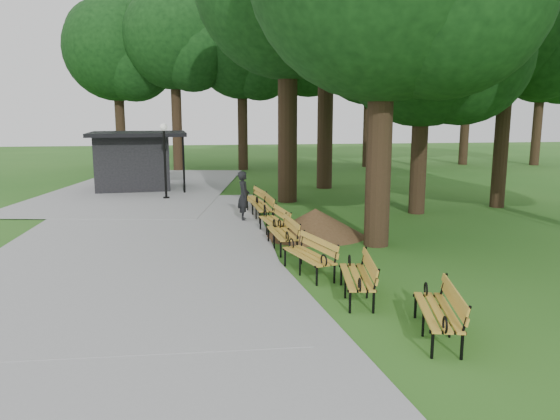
{
  "coord_description": "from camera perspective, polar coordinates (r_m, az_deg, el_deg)",
  "views": [
    {
      "loc": [
        -2.03,
        -12.88,
        3.71
      ],
      "look_at": [
        0.06,
        1.16,
        1.1
      ],
      "focal_mm": 34.06,
      "sensor_mm": 36.0,
      "label": 1
    }
  ],
  "objects": [
    {
      "name": "bench_5",
      "position": [
        18.58,
        -1.92,
        0.28
      ],
      "size": [
        0.73,
        1.93,
        0.88
      ],
      "primitive_type": null,
      "rotation": [
        0.0,
        0.0,
        -1.52
      ],
      "color": "gold",
      "rests_on": "ground"
    },
    {
      "name": "path",
      "position": [
        16.42,
        -15.14,
        -2.9
      ],
      "size": [
        12.0,
        38.0,
        0.06
      ],
      "primitive_type": "cube",
      "color": "#959598",
      "rests_on": "ground"
    },
    {
      "name": "kiosk",
      "position": [
        26.88,
        -15.46,
        5.1
      ],
      "size": [
        4.73,
        4.19,
        2.8
      ],
      "primitive_type": null,
      "rotation": [
        0.0,
        0.0,
        0.07
      ],
      "color": "black",
      "rests_on": "ground"
    },
    {
      "name": "bench_4",
      "position": [
        16.13,
        -0.68,
        -1.28
      ],
      "size": [
        0.88,
        1.97,
        0.88
      ],
      "primitive_type": null,
      "rotation": [
        0.0,
        0.0,
        -1.44
      ],
      "color": "gold",
      "rests_on": "ground"
    },
    {
      "name": "tree_backdrop",
      "position": [
        37.46,
        6.05,
        16.79
      ],
      "size": [
        36.38,
        9.66,
        15.81
      ],
      "primitive_type": null,
      "color": "black",
      "rests_on": "ground"
    },
    {
      "name": "ground",
      "position": [
        13.56,
        0.48,
        -5.47
      ],
      "size": [
        100.0,
        100.0,
        0.0
      ],
      "primitive_type": "plane",
      "color": "#245819",
      "rests_on": "ground"
    },
    {
      "name": "lamp_post",
      "position": [
        23.36,
        -12.32,
        6.81
      ],
      "size": [
        0.32,
        0.32,
        3.26
      ],
      "color": "black",
      "rests_on": "ground"
    },
    {
      "name": "bench_2",
      "position": [
        12.35,
        3.08,
        -4.95
      ],
      "size": [
        1.13,
        2.0,
        0.88
      ],
      "primitive_type": null,
      "rotation": [
        0.0,
        0.0,
        -1.3
      ],
      "color": "gold",
      "rests_on": "ground"
    },
    {
      "name": "bench_6",
      "position": [
        20.27,
        -2.91,
        1.12
      ],
      "size": [
        0.9,
        1.97,
        0.88
      ],
      "primitive_type": null,
      "rotation": [
        0.0,
        0.0,
        -1.43
      ],
      "color": "gold",
      "rests_on": "ground"
    },
    {
      "name": "bench_3",
      "position": [
        14.58,
        0.22,
        -2.55
      ],
      "size": [
        0.77,
        1.94,
        0.88
      ],
      "primitive_type": null,
      "rotation": [
        0.0,
        0.0,
        -1.5
      ],
      "color": "gold",
      "rests_on": "ground"
    },
    {
      "name": "lawn_tree_5",
      "position": [
        22.84,
        23.48,
        17.82
      ],
      "size": [
        5.51,
        5.51,
        9.78
      ],
      "color": "black",
      "rests_on": "ground"
    },
    {
      "name": "lawn_tree_1",
      "position": [
        20.37,
        15.26,
        17.57
      ],
      "size": [
        6.42,
        6.42,
        9.61
      ],
      "color": "black",
      "rests_on": "ground"
    },
    {
      "name": "bench_0",
      "position": [
        9.37,
        16.53,
        -10.45
      ],
      "size": [
        1.07,
        2.0,
        0.88
      ],
      "primitive_type": null,
      "rotation": [
        0.0,
        0.0,
        -1.81
      ],
      "color": "gold",
      "rests_on": "ground"
    },
    {
      "name": "person",
      "position": [
        18.42,
        -3.92,
        1.51
      ],
      "size": [
        0.42,
        0.63,
        1.73
      ],
      "primitive_type": "imported",
      "rotation": [
        0.0,
        0.0,
        1.57
      ],
      "color": "black",
      "rests_on": "ground"
    },
    {
      "name": "dirt_mound",
      "position": [
        16.09,
        3.81,
        -1.36
      ],
      "size": [
        2.59,
        2.59,
        0.86
      ],
      "primitive_type": "cone",
      "color": "#47301C",
      "rests_on": "ground"
    },
    {
      "name": "bench_1",
      "position": [
        10.89,
        8.21,
        -7.17
      ],
      "size": [
        0.94,
        1.98,
        0.88
      ],
      "primitive_type": null,
      "rotation": [
        0.0,
        0.0,
        -1.73
      ],
      "color": "gold",
      "rests_on": "ground"
    }
  ]
}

